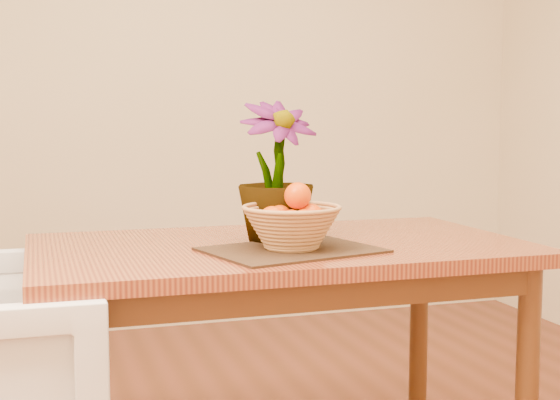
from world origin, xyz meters
name	(u,v)px	position (x,y,z in m)	size (l,w,h in m)	color
wall_back	(166,71)	(0.00, 2.25, 1.35)	(4.00, 0.02, 2.70)	beige
table	(280,273)	(0.00, 0.30, 0.66)	(1.40, 0.80, 0.75)	brown
placemat	(292,250)	(-0.01, 0.16, 0.75)	(0.44, 0.33, 0.01)	#342313
wicker_basket	(292,229)	(-0.01, 0.16, 0.81)	(0.27, 0.27, 0.11)	#AF8049
orange_pile	(293,215)	(-0.01, 0.16, 0.85)	(0.19, 0.18, 0.13)	#DE4D03
potted_plant	(276,171)	(0.00, 0.32, 0.95)	(0.23, 0.23, 0.41)	#184714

